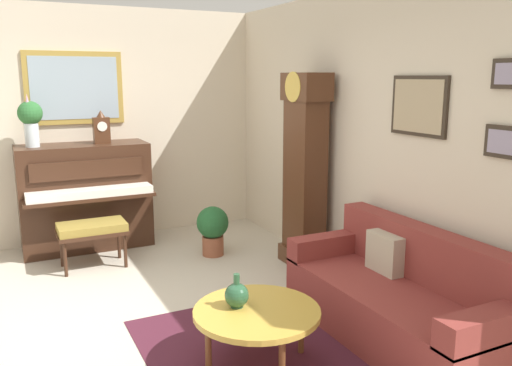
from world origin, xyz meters
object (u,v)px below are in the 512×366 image
at_px(couch, 400,299).
at_px(flower_vase, 30,118).
at_px(piano, 86,196).
at_px(potted_plant, 213,227).
at_px(piano_bench, 92,230).
at_px(coffee_table, 257,313).
at_px(mantel_clock, 101,128).
at_px(grandfather_clock, 305,176).
at_px(green_jug, 237,295).

distance_m(couch, flower_vase, 4.24).
height_order(piano, potted_plant, piano).
height_order(piano_bench, couch, couch).
relative_size(couch, flower_vase, 3.28).
height_order(coffee_table, mantel_clock, mantel_clock).
height_order(piano_bench, mantel_clock, mantel_clock).
bearing_deg(flower_vase, coffee_table, 19.95).
distance_m(grandfather_clock, flower_vase, 3.03).
distance_m(piano, coffee_table, 3.27).
xyz_separation_m(coffee_table, mantel_clock, (-3.20, -0.42, 1.01)).
distance_m(piano, couch, 3.80).
xyz_separation_m(grandfather_clock, potted_plant, (-0.70, -0.77, -0.64)).
height_order(grandfather_clock, flower_vase, grandfather_clock).
distance_m(couch, mantel_clock, 3.84).
bearing_deg(potted_plant, grandfather_clock, 47.78).
xyz_separation_m(piano, potted_plant, (0.92, 1.22, -0.30)).
bearing_deg(couch, green_jug, -100.45).
distance_m(flower_vase, green_jug, 3.43).
bearing_deg(piano_bench, grandfather_clock, 66.20).
height_order(grandfather_clock, green_jug, grandfather_clock).
relative_size(piano_bench, flower_vase, 1.21).
bearing_deg(green_jug, potted_plant, 162.62).
height_order(grandfather_clock, mantel_clock, grandfather_clock).
bearing_deg(piano_bench, flower_vase, -146.87).
height_order(flower_vase, green_jug, flower_vase).
bearing_deg(flower_vase, couch, 34.79).
bearing_deg(couch, piano, -151.70).
bearing_deg(flower_vase, piano_bench, 33.13).
relative_size(flower_vase, potted_plant, 1.04).
relative_size(couch, mantel_clock, 5.00).
height_order(piano, piano_bench, piano).
xyz_separation_m(grandfather_clock, mantel_clock, (-1.61, -1.76, 0.43)).
bearing_deg(green_jug, grandfather_clock, 135.75).
distance_m(grandfather_clock, couch, 1.85).
xyz_separation_m(piano, green_jug, (3.10, 0.53, -0.12)).
distance_m(piano_bench, potted_plant, 1.29).
relative_size(coffee_table, potted_plant, 1.57).
relative_size(piano, coffee_table, 1.64).
distance_m(piano, flower_vase, 1.06).
bearing_deg(grandfather_clock, coffee_table, -40.25).
bearing_deg(grandfather_clock, potted_plant, -132.22).
distance_m(coffee_table, potted_plant, 2.35).
bearing_deg(piano, flower_vase, -89.78).
bearing_deg(grandfather_clock, green_jug, -44.25).
xyz_separation_m(couch, coffee_table, (-0.13, -1.15, 0.07)).
xyz_separation_m(piano_bench, couch, (2.62, 1.85, -0.09)).
relative_size(coffee_table, flower_vase, 1.52).
height_order(green_jug, potted_plant, green_jug).
relative_size(mantel_clock, flower_vase, 0.66).
height_order(coffee_table, green_jug, green_jug).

